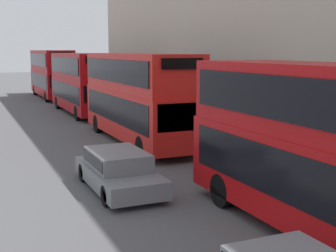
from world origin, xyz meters
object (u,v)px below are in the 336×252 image
(bus_second_in_queue, at_px, (138,94))
(car_hatchback, at_px, (118,169))
(bus_third_in_queue, at_px, (82,81))
(bus_trailing, at_px, (52,72))
(pedestrian, at_px, (271,157))

(bus_second_in_queue, bearing_deg, car_hatchback, -114.84)
(bus_third_in_queue, height_order, car_hatchback, bus_third_in_queue)
(bus_second_in_queue, bearing_deg, bus_trailing, 90.00)
(bus_second_in_queue, xyz_separation_m, bus_trailing, (0.00, 24.30, 0.08))
(car_hatchback, xyz_separation_m, pedestrian, (5.46, -0.88, 0.09))
(bus_second_in_queue, xyz_separation_m, bus_third_in_queue, (0.00, 11.96, -0.03))
(bus_third_in_queue, bearing_deg, pedestrian, -84.18)
(bus_trailing, bearing_deg, bus_second_in_queue, -90.00)
(bus_third_in_queue, distance_m, car_hatchback, 19.67)
(bus_second_in_queue, distance_m, pedestrian, 8.64)
(bus_trailing, xyz_separation_m, pedestrian, (2.06, -32.52, -1.73))
(bus_trailing, height_order, pedestrian, bus_trailing)
(bus_third_in_queue, relative_size, pedestrian, 5.95)
(bus_second_in_queue, relative_size, car_hatchback, 2.27)
(bus_second_in_queue, bearing_deg, pedestrian, -75.97)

